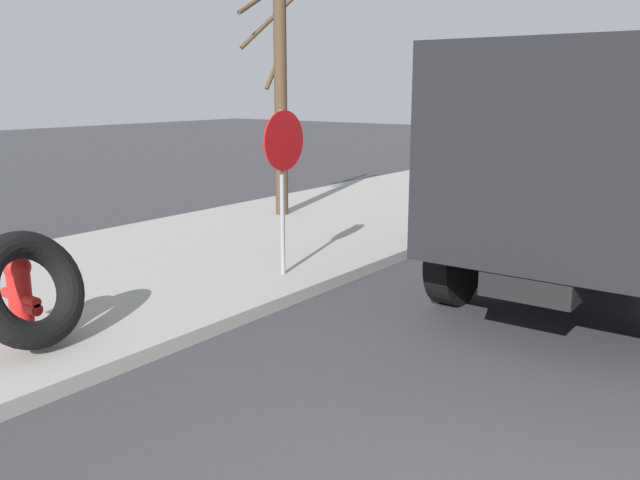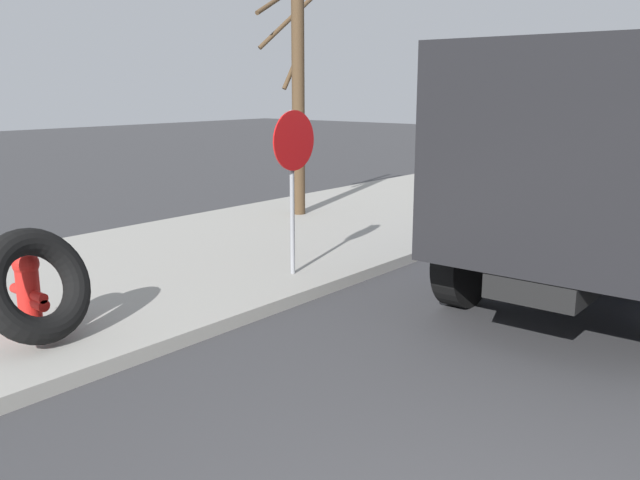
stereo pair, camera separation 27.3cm
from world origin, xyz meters
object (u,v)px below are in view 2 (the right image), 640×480
object	(u,v)px
dump_truck_blue	(634,163)
bare_tree	(297,98)
stop_sign	(293,162)
fire_hydrant	(29,289)
loose_tire	(36,286)

from	to	relation	value
dump_truck_blue	bare_tree	xyz separation A→B (m)	(0.56, 6.20, 0.76)
stop_sign	bare_tree	bearing A→B (deg)	40.59
fire_hydrant	bare_tree	size ratio (longest dim) A/B	0.19
fire_hydrant	stop_sign	world-z (taller)	stop_sign
fire_hydrant	bare_tree	distance (m)	7.18
loose_tire	bare_tree	world-z (taller)	bare_tree
dump_truck_blue	bare_tree	distance (m)	6.28
dump_truck_blue	bare_tree	size ratio (longest dim) A/B	1.65
stop_sign	bare_tree	xyz separation A→B (m)	(3.33, 2.85, 0.74)
fire_hydrant	bare_tree	bearing A→B (deg)	18.47
fire_hydrant	dump_truck_blue	size ratio (longest dim) A/B	0.12
loose_tire	bare_tree	distance (m)	7.40
fire_hydrant	dump_truck_blue	bearing A→B (deg)	-33.52
fire_hydrant	stop_sign	distance (m)	3.49
loose_tire	dump_truck_blue	world-z (taller)	dump_truck_blue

